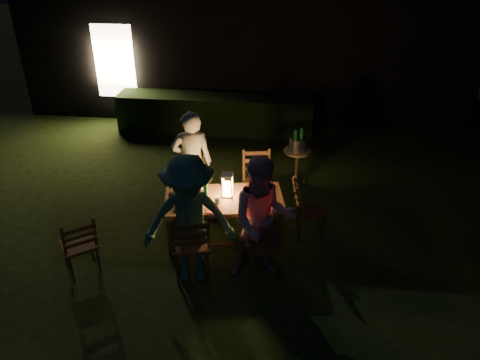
# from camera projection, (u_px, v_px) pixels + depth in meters

# --- Properties ---
(garden_envelope) EXTENTS (40.00, 40.00, 3.20)m
(garden_envelope) POSITION_uv_depth(u_px,v_px,m) (249.00, 35.00, 11.63)
(garden_envelope) COLOR black
(garden_envelope) RESTS_ON ground
(dining_table) EXTENTS (1.78, 1.12, 0.69)m
(dining_table) POSITION_uv_depth(u_px,v_px,m) (224.00, 202.00, 6.57)
(dining_table) COLOR #54351C
(dining_table) RESTS_ON ground
(chair_near_left) EXTENTS (0.59, 0.62, 1.07)m
(chair_near_left) POSITION_uv_depth(u_px,v_px,m) (192.00, 254.00, 6.02)
(chair_near_left) COLOR #54351C
(chair_near_left) RESTS_ON ground
(chair_near_right) EXTENTS (0.51, 0.53, 0.92)m
(chair_near_right) POSITION_uv_depth(u_px,v_px,m) (261.00, 254.00, 6.10)
(chair_near_right) COLOR #54351C
(chair_near_right) RESTS_ON ground
(chair_far_left) EXTENTS (0.54, 0.56, 0.97)m
(chair_far_left) POSITION_uv_depth(u_px,v_px,m) (194.00, 195.00, 7.38)
(chair_far_left) COLOR #54351C
(chair_far_left) RESTS_ON ground
(chair_far_right) EXTENTS (0.52, 0.54, 0.99)m
(chair_far_right) POSITION_uv_depth(u_px,v_px,m) (257.00, 192.00, 7.43)
(chair_far_right) COLOR #54351C
(chair_far_right) RESTS_ON ground
(chair_end) EXTENTS (0.49, 0.46, 0.94)m
(chair_end) POSITION_uv_depth(u_px,v_px,m) (309.00, 218.00, 6.81)
(chair_end) COLOR #54351C
(chair_end) RESTS_ON ground
(chair_spare) EXTENTS (0.61, 0.61, 0.94)m
(chair_spare) POSITION_uv_depth(u_px,v_px,m) (81.00, 254.00, 6.08)
(chair_spare) COLOR #54351C
(chair_spare) RESTS_ON ground
(person_house_side) EXTENTS (0.68, 0.51, 1.68)m
(person_house_side) POSITION_uv_depth(u_px,v_px,m) (192.00, 163.00, 7.15)
(person_house_side) COLOR beige
(person_house_side) RESTS_ON ground
(person_opp_right) EXTENTS (0.93, 0.78, 1.70)m
(person_opp_right) POSITION_uv_depth(u_px,v_px,m) (263.00, 220.00, 5.78)
(person_opp_right) COLOR #CC8CA0
(person_opp_right) RESTS_ON ground
(person_opp_left) EXTENTS (1.24, 0.85, 1.76)m
(person_opp_left) POSITION_uv_depth(u_px,v_px,m) (190.00, 221.00, 5.71)
(person_opp_left) COLOR #356A54
(person_opp_left) RESTS_ON ground
(lantern) EXTENTS (0.16, 0.16, 0.35)m
(lantern) POSITION_uv_depth(u_px,v_px,m) (227.00, 186.00, 6.51)
(lantern) COLOR white
(lantern) RESTS_ON dining_table
(plate_far_left) EXTENTS (0.25, 0.25, 0.01)m
(plate_far_left) POSITION_uv_depth(u_px,v_px,m) (185.00, 191.00, 6.69)
(plate_far_left) COLOR white
(plate_far_left) RESTS_ON dining_table
(plate_near_left) EXTENTS (0.25, 0.25, 0.01)m
(plate_near_left) POSITION_uv_depth(u_px,v_px,m) (184.00, 207.00, 6.31)
(plate_near_left) COLOR white
(plate_near_left) RESTS_ON dining_table
(plate_far_right) EXTENTS (0.25, 0.25, 0.01)m
(plate_far_right) POSITION_uv_depth(u_px,v_px,m) (254.00, 189.00, 6.76)
(plate_far_right) COLOR white
(plate_far_right) RESTS_ON dining_table
(plate_near_right) EXTENTS (0.25, 0.25, 0.01)m
(plate_near_right) POSITION_uv_depth(u_px,v_px,m) (258.00, 205.00, 6.37)
(plate_near_right) COLOR white
(plate_near_right) RESTS_ON dining_table
(wineglass_a) EXTENTS (0.06, 0.06, 0.18)m
(wineglass_a) POSITION_uv_depth(u_px,v_px,m) (202.00, 183.00, 6.72)
(wineglass_a) COLOR #59070F
(wineglass_a) RESTS_ON dining_table
(wineglass_b) EXTENTS (0.06, 0.06, 0.18)m
(wineglass_b) POSITION_uv_depth(u_px,v_px,m) (171.00, 199.00, 6.35)
(wineglass_b) COLOR #59070F
(wineglass_b) RESTS_ON dining_table
(wineglass_c) EXTENTS (0.06, 0.06, 0.18)m
(wineglass_c) POSITION_uv_depth(u_px,v_px,m) (247.00, 202.00, 6.27)
(wineglass_c) COLOR #59070F
(wineglass_c) RESTS_ON dining_table
(wineglass_d) EXTENTS (0.06, 0.06, 0.18)m
(wineglass_d) POSITION_uv_depth(u_px,v_px,m) (267.00, 185.00, 6.69)
(wineglass_d) COLOR #59070F
(wineglass_d) RESTS_ON dining_table
(wineglass_e) EXTENTS (0.06, 0.06, 0.18)m
(wineglass_e) POSITION_uv_depth(u_px,v_px,m) (217.00, 204.00, 6.23)
(wineglass_e) COLOR silver
(wineglass_e) RESTS_ON dining_table
(bottle_table) EXTENTS (0.07, 0.07, 0.28)m
(bottle_table) POSITION_uv_depth(u_px,v_px,m) (206.00, 190.00, 6.46)
(bottle_table) COLOR #0F471E
(bottle_table) RESTS_ON dining_table
(napkin_left) EXTENTS (0.18, 0.14, 0.01)m
(napkin_left) POSITION_uv_depth(u_px,v_px,m) (214.00, 210.00, 6.25)
(napkin_left) COLOR red
(napkin_left) RESTS_ON dining_table
(napkin_right) EXTENTS (0.18, 0.14, 0.01)m
(napkin_right) POSITION_uv_depth(u_px,v_px,m) (265.00, 208.00, 6.31)
(napkin_right) COLOR red
(napkin_right) RESTS_ON dining_table
(phone) EXTENTS (0.14, 0.07, 0.01)m
(phone) POSITION_uv_depth(u_px,v_px,m) (178.00, 211.00, 6.24)
(phone) COLOR black
(phone) RESTS_ON dining_table
(side_table) EXTENTS (0.47, 0.47, 0.63)m
(side_table) POSITION_uv_depth(u_px,v_px,m) (297.00, 154.00, 8.06)
(side_table) COLOR olive
(side_table) RESTS_ON ground
(ice_bucket) EXTENTS (0.30, 0.30, 0.22)m
(ice_bucket) POSITION_uv_depth(u_px,v_px,m) (298.00, 144.00, 7.97)
(ice_bucket) COLOR #A5A8AD
(ice_bucket) RESTS_ON side_table
(bottle_bucket_a) EXTENTS (0.07, 0.07, 0.32)m
(bottle_bucket_a) POSITION_uv_depth(u_px,v_px,m) (295.00, 142.00, 7.92)
(bottle_bucket_a) COLOR #0F471E
(bottle_bucket_a) RESTS_ON side_table
(bottle_bucket_b) EXTENTS (0.07, 0.07, 0.32)m
(bottle_bucket_b) POSITION_uv_depth(u_px,v_px,m) (301.00, 141.00, 7.98)
(bottle_bucket_b) COLOR #0F471E
(bottle_bucket_b) RESTS_ON side_table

